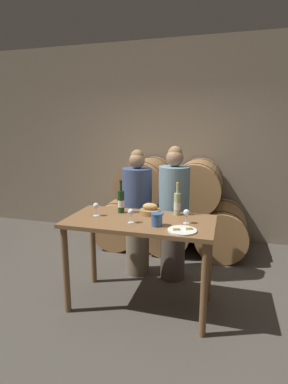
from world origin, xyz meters
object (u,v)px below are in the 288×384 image
at_px(blue_crock, 157,219).
at_px(cheese_plate, 182,230).
at_px(wine_glass_far_left, 96,206).
at_px(tasting_table, 140,233).
at_px(person_right, 174,214).
at_px(bread_basket, 150,210).
at_px(wine_glass_center, 186,213).
at_px(person_left, 137,213).
at_px(wine_bottle_white, 177,204).
at_px(wine_bottle_red, 121,201).
at_px(wine_glass_left, 131,213).

bearing_deg(blue_crock, cheese_plate, -17.34).
distance_m(blue_crock, wine_glass_far_left, 0.70).
bearing_deg(wine_glass_far_left, tasting_table, -0.32).
bearing_deg(tasting_table, person_right, 72.43).
relative_size(bread_basket, wine_glass_center, 1.57).
height_order(person_left, bread_basket, person_left).
xyz_separation_m(person_right, wine_bottle_white, (0.11, -0.42, 0.24)).
distance_m(person_right, wine_bottle_red, 0.74).
relative_size(person_left, wine_glass_far_left, 11.44).
relative_size(person_right, cheese_plate, 6.33).
distance_m(wine_bottle_red, wine_glass_center, 0.75).
xyz_separation_m(tasting_table, wine_glass_far_left, (-0.47, 0.00, 0.24)).
height_order(bread_basket, wine_glass_far_left, wine_glass_far_left).
bearing_deg(wine_bottle_red, wine_bottle_white, 7.88).
relative_size(bread_basket, cheese_plate, 0.84).
height_order(person_left, wine_bottle_white, person_left).
height_order(cheese_plate, wine_glass_center, wine_glass_center).
distance_m(cheese_plate, wine_glass_far_left, 0.96).
distance_m(wine_bottle_red, wine_glass_left, 0.37).
xyz_separation_m(tasting_table, person_left, (-0.24, 0.69, -0.01)).
distance_m(blue_crock, cheese_plate, 0.27).
distance_m(person_right, wine_bottle_white, 0.50).
xyz_separation_m(cheese_plate, wine_glass_center, (0.00, 0.23, 0.09)).
xyz_separation_m(wine_bottle_red, cheese_plate, (0.72, -0.40, -0.12)).
xyz_separation_m(wine_bottle_red, blue_crock, (0.47, -0.33, -0.06)).
height_order(wine_bottle_red, wine_glass_far_left, wine_bottle_red).
height_order(wine_bottle_red, wine_glass_left, wine_bottle_red).
bearing_deg(wine_glass_far_left, wine_glass_left, -16.30).
height_order(wine_bottle_red, bread_basket, wine_bottle_red).
bearing_deg(cheese_plate, wine_glass_left, 168.74).
bearing_deg(wine_glass_far_left, person_right, 44.69).
bearing_deg(wine_bottle_red, bread_basket, 5.22).
height_order(person_left, blue_crock, person_left).
bearing_deg(wine_bottle_white, cheese_plate, -74.99).
relative_size(wine_glass_far_left, wine_glass_center, 1.00).
relative_size(person_left, wine_glass_left, 11.44).
relative_size(wine_bottle_red, wine_glass_left, 2.56).
height_order(person_left, wine_bottle_red, person_left).
relative_size(wine_bottle_red, wine_glass_far_left, 2.56).
bearing_deg(wine_bottle_red, person_right, 46.38).
bearing_deg(blue_crock, wine_glass_center, 30.92).
xyz_separation_m(person_right, wine_bottle_red, (-0.48, -0.51, 0.25)).
xyz_separation_m(wine_bottle_white, bread_basket, (-0.28, -0.05, -0.08)).
distance_m(person_left, person_right, 0.46).
distance_m(blue_crock, wine_glass_left, 0.27).
bearing_deg(wine_glass_center, person_left, 135.85).
distance_m(person_right, wine_glass_left, 0.88).
xyz_separation_m(person_right, blue_crock, (-0.01, -0.83, 0.19)).
relative_size(blue_crock, wine_glass_far_left, 0.89).
relative_size(person_left, person_right, 0.97).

